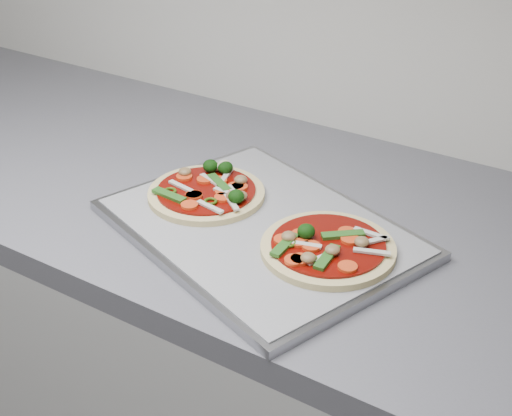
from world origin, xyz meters
The scene contains 5 objects.
countertop centered at (0.00, 1.30, 0.88)m, with size 3.60×0.60×0.04m, color slate.
baking_tray centered at (0.02, 1.22, 0.91)m, with size 0.42×0.31×0.01m, color #939398.
parchment centered at (0.02, 1.22, 0.91)m, with size 0.40×0.29×0.00m, color gray.
pizza_left centered at (-0.09, 1.24, 0.92)m, with size 0.21×0.21×0.03m.
pizza_right centered at (0.13, 1.20, 0.92)m, with size 0.25×0.25×0.03m.
Camera 1 is at (0.47, 0.49, 1.44)m, focal length 50.00 mm.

